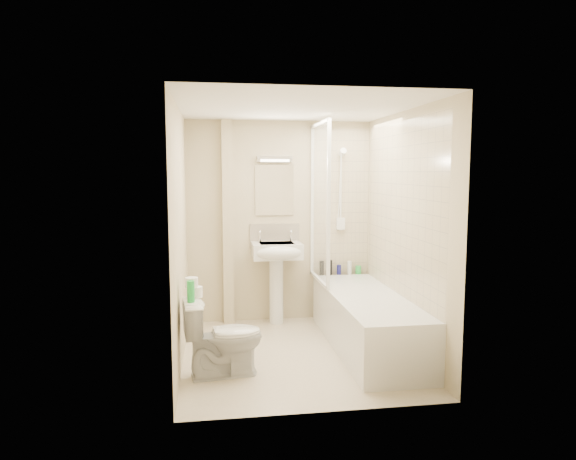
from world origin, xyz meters
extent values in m
plane|color=beige|center=(0.00, 0.00, 0.00)|extent=(2.50, 2.50, 0.00)
cube|color=beige|center=(0.00, 1.25, 1.20)|extent=(2.20, 0.02, 2.40)
cube|color=beige|center=(-1.10, 0.00, 1.20)|extent=(0.02, 2.50, 2.40)
cube|color=beige|center=(1.10, 0.00, 1.20)|extent=(0.02, 2.50, 2.40)
cube|color=white|center=(0.00, 0.00, 2.40)|extent=(2.20, 2.50, 0.02)
cube|color=beige|center=(0.75, 1.24, 1.42)|extent=(0.70, 0.01, 1.75)
cube|color=beige|center=(1.09, 0.08, 1.42)|extent=(0.01, 2.10, 1.75)
cube|color=beige|center=(-0.62, 1.19, 1.20)|extent=(0.12, 0.12, 2.40)
cube|color=beige|center=(-0.06, 1.24, 1.03)|extent=(0.60, 0.02, 0.30)
cube|color=white|center=(-0.06, 1.24, 1.58)|extent=(0.46, 0.01, 0.60)
cube|color=silver|center=(-0.06, 1.22, 1.95)|extent=(0.42, 0.07, 0.07)
cube|color=white|center=(0.75, 0.08, 0.28)|extent=(0.70, 2.10, 0.55)
cube|color=white|center=(0.75, 0.08, 0.49)|extent=(0.56, 1.96, 0.05)
cube|color=white|center=(0.40, 0.80, 1.45)|extent=(0.01, 0.90, 1.80)
cube|color=white|center=(0.40, 1.23, 1.45)|extent=(0.04, 0.04, 1.80)
cube|color=white|center=(0.40, 0.35, 1.45)|extent=(0.04, 0.04, 1.80)
cube|color=white|center=(0.40, 0.80, 2.33)|extent=(0.04, 0.90, 0.04)
cube|color=white|center=(0.40, 0.80, 0.57)|extent=(0.04, 0.90, 0.03)
cylinder|color=white|center=(0.75, 1.22, 1.55)|extent=(0.02, 0.02, 0.90)
cylinder|color=white|center=(0.75, 1.22, 1.10)|extent=(0.05, 0.05, 0.02)
cylinder|color=white|center=(0.75, 1.22, 2.00)|extent=(0.05, 0.05, 0.02)
cylinder|color=white|center=(0.75, 1.15, 2.03)|extent=(0.08, 0.11, 0.11)
cube|color=white|center=(0.75, 1.21, 1.17)|extent=(0.10, 0.05, 0.14)
cylinder|color=white|center=(0.73, 1.19, 1.60)|extent=(0.01, 0.13, 0.84)
cylinder|color=white|center=(-0.06, 1.08, 0.39)|extent=(0.17, 0.17, 0.77)
cube|color=white|center=(-0.06, 1.05, 0.88)|extent=(0.57, 0.44, 0.18)
ellipsoid|color=white|center=(-0.06, 0.88, 0.88)|extent=(0.57, 0.24, 0.18)
cube|color=silver|center=(-0.06, 1.05, 0.95)|extent=(0.40, 0.29, 0.04)
cylinder|color=white|center=(-0.25, 1.16, 1.03)|extent=(0.03, 0.03, 0.10)
cylinder|color=white|center=(0.13, 1.16, 1.03)|extent=(0.03, 0.03, 0.10)
sphere|color=white|center=(-0.25, 1.16, 1.09)|extent=(0.04, 0.04, 0.04)
sphere|color=white|center=(0.13, 1.16, 1.09)|extent=(0.04, 0.04, 0.04)
cylinder|color=black|center=(0.51, 1.16, 0.64)|extent=(0.05, 0.05, 0.17)
cylinder|color=white|center=(0.59, 1.16, 0.62)|extent=(0.06, 0.06, 0.15)
cylinder|color=black|center=(0.61, 1.16, 0.64)|extent=(0.06, 0.06, 0.18)
cylinder|color=navy|center=(0.72, 1.16, 0.61)|extent=(0.05, 0.05, 0.12)
cylinder|color=silver|center=(0.86, 1.16, 0.63)|extent=(0.05, 0.05, 0.16)
cylinder|color=green|center=(0.97, 1.16, 0.60)|extent=(0.07, 0.07, 0.10)
imported|color=white|center=(-0.72, -0.42, 0.35)|extent=(0.54, 0.77, 0.70)
cylinder|color=white|center=(-0.95, -0.34, 0.74)|extent=(0.11, 0.11, 0.09)
cylinder|color=white|center=(-0.99, -0.36, 0.83)|extent=(0.11, 0.11, 0.09)
cylinder|color=green|center=(-0.99, -0.51, 0.79)|extent=(0.06, 0.06, 0.19)
camera|label=1|loc=(-0.80, -4.85, 1.80)|focal=32.00mm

